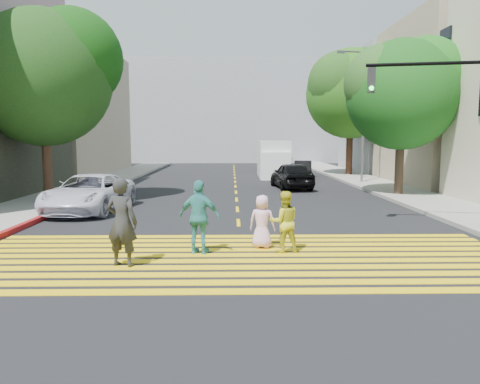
{
  "coord_description": "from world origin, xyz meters",
  "views": [
    {
      "loc": [
        -0.23,
        -9.69,
        2.87
      ],
      "look_at": [
        0.0,
        3.0,
        1.4
      ],
      "focal_mm": 35.0,
      "sensor_mm": 36.0,
      "label": 1
    }
  ],
  "objects_px": {
    "white_van": "(273,160)",
    "tree_left": "(45,71)",
    "white_sedan": "(89,193)",
    "traffic_signal": "(454,116)",
    "tree_right_near": "(404,89)",
    "dark_car_parked": "(303,169)",
    "silver_car": "(280,165)",
    "pedestrian_extra": "(200,217)",
    "pedestrian_child": "(262,222)",
    "pedestrian_woman": "(284,222)",
    "dark_car_near": "(292,175)",
    "tree_right_far": "(352,89)",
    "pedestrian_man": "(122,222)"
  },
  "relations": [
    {
      "from": "tree_right_near",
      "to": "pedestrian_man",
      "type": "relative_size",
      "value": 3.85
    },
    {
      "from": "tree_left",
      "to": "white_sedan",
      "type": "height_order",
      "value": "tree_left"
    },
    {
      "from": "pedestrian_extra",
      "to": "dark_car_near",
      "type": "height_order",
      "value": "pedestrian_extra"
    },
    {
      "from": "tree_right_near",
      "to": "dark_car_parked",
      "type": "height_order",
      "value": "tree_right_near"
    },
    {
      "from": "white_van",
      "to": "pedestrian_man",
      "type": "bearing_deg",
      "value": -102.3
    },
    {
      "from": "tree_left",
      "to": "tree_right_far",
      "type": "xyz_separation_m",
      "value": [
        17.1,
        14.0,
        0.68
      ]
    },
    {
      "from": "pedestrian_woman",
      "to": "pedestrian_child",
      "type": "height_order",
      "value": "pedestrian_woman"
    },
    {
      "from": "tree_right_far",
      "to": "tree_right_near",
      "type": "bearing_deg",
      "value": -92.94
    },
    {
      "from": "white_sedan",
      "to": "traffic_signal",
      "type": "xyz_separation_m",
      "value": [
        12.34,
        -4.0,
        2.82
      ]
    },
    {
      "from": "tree_right_near",
      "to": "pedestrian_child",
      "type": "distance_m",
      "value": 13.82
    },
    {
      "from": "tree_right_near",
      "to": "pedestrian_woman",
      "type": "relative_size",
      "value": 4.97
    },
    {
      "from": "tree_right_near",
      "to": "pedestrian_extra",
      "type": "bearing_deg",
      "value": -128.78
    },
    {
      "from": "pedestrian_woman",
      "to": "pedestrian_man",
      "type": "bearing_deg",
      "value": 12.36
    },
    {
      "from": "pedestrian_child",
      "to": "traffic_signal",
      "type": "bearing_deg",
      "value": -144.37
    },
    {
      "from": "pedestrian_extra",
      "to": "white_sedan",
      "type": "height_order",
      "value": "pedestrian_extra"
    },
    {
      "from": "silver_car",
      "to": "white_van",
      "type": "height_order",
      "value": "white_van"
    },
    {
      "from": "pedestrian_man",
      "to": "tree_left",
      "type": "bearing_deg",
      "value": -45.84
    },
    {
      "from": "tree_right_near",
      "to": "silver_car",
      "type": "xyz_separation_m",
      "value": [
        -4.38,
        15.04,
        -4.51
      ]
    },
    {
      "from": "pedestrian_extra",
      "to": "traffic_signal",
      "type": "bearing_deg",
      "value": -142.68
    },
    {
      "from": "dark_car_parked",
      "to": "traffic_signal",
      "type": "distance_m",
      "value": 20.46
    },
    {
      "from": "pedestrian_extra",
      "to": "pedestrian_child",
      "type": "bearing_deg",
      "value": -142.87
    },
    {
      "from": "pedestrian_man",
      "to": "tree_right_near",
      "type": "bearing_deg",
      "value": -114.65
    },
    {
      "from": "pedestrian_woman",
      "to": "white_sedan",
      "type": "bearing_deg",
      "value": -49.93
    },
    {
      "from": "tree_right_near",
      "to": "dark_car_parked",
      "type": "bearing_deg",
      "value": 104.37
    },
    {
      "from": "pedestrian_child",
      "to": "white_van",
      "type": "relative_size",
      "value": 0.25
    },
    {
      "from": "pedestrian_extra",
      "to": "traffic_signal",
      "type": "xyz_separation_m",
      "value": [
        7.56,
        2.84,
        2.63
      ]
    },
    {
      "from": "pedestrian_child",
      "to": "dark_car_parked",
      "type": "height_order",
      "value": "pedestrian_child"
    },
    {
      "from": "tree_left",
      "to": "tree_right_far",
      "type": "relative_size",
      "value": 0.9
    },
    {
      "from": "white_sedan",
      "to": "traffic_signal",
      "type": "distance_m",
      "value": 13.28
    },
    {
      "from": "silver_car",
      "to": "dark_car_parked",
      "type": "relative_size",
      "value": 1.35
    },
    {
      "from": "pedestrian_child",
      "to": "dark_car_parked",
      "type": "relative_size",
      "value": 0.38
    },
    {
      "from": "tree_left",
      "to": "silver_car",
      "type": "bearing_deg",
      "value": 53.97
    },
    {
      "from": "pedestrian_man",
      "to": "pedestrian_woman",
      "type": "height_order",
      "value": "pedestrian_man"
    },
    {
      "from": "pedestrian_woman",
      "to": "pedestrian_child",
      "type": "distance_m",
      "value": 0.71
    },
    {
      "from": "tree_right_far",
      "to": "silver_car",
      "type": "xyz_separation_m",
      "value": [
        -5.02,
        2.62,
        -5.78
      ]
    },
    {
      "from": "white_van",
      "to": "tree_left",
      "type": "bearing_deg",
      "value": -129.96
    },
    {
      "from": "pedestrian_extra",
      "to": "traffic_signal",
      "type": "distance_m",
      "value": 8.49
    },
    {
      "from": "tree_right_far",
      "to": "white_sedan",
      "type": "height_order",
      "value": "tree_right_far"
    },
    {
      "from": "pedestrian_woman",
      "to": "traffic_signal",
      "type": "relative_size",
      "value": 0.28
    },
    {
      "from": "pedestrian_child",
      "to": "white_van",
      "type": "xyz_separation_m",
      "value": [
        2.28,
        22.23,
        0.56
      ]
    },
    {
      "from": "tree_left",
      "to": "white_van",
      "type": "relative_size",
      "value": 1.52
    },
    {
      "from": "tree_right_far",
      "to": "silver_car",
      "type": "height_order",
      "value": "tree_right_far"
    },
    {
      "from": "pedestrian_woman",
      "to": "dark_car_parked",
      "type": "height_order",
      "value": "pedestrian_woman"
    },
    {
      "from": "silver_car",
      "to": "tree_left",
      "type": "bearing_deg",
      "value": 56.49
    },
    {
      "from": "pedestrian_extra",
      "to": "dark_car_parked",
      "type": "bearing_deg",
      "value": -88.02
    },
    {
      "from": "pedestrian_man",
      "to": "pedestrian_extra",
      "type": "bearing_deg",
      "value": -130.05
    },
    {
      "from": "pedestrian_woman",
      "to": "white_van",
      "type": "xyz_separation_m",
      "value": [
        1.75,
        22.7,
        0.48
      ]
    },
    {
      "from": "tree_left",
      "to": "pedestrian_extra",
      "type": "distance_m",
      "value": 13.15
    },
    {
      "from": "traffic_signal",
      "to": "pedestrian_extra",
      "type": "bearing_deg",
      "value": -147.54
    },
    {
      "from": "dark_car_parked",
      "to": "traffic_signal",
      "type": "bearing_deg",
      "value": -76.96
    }
  ]
}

